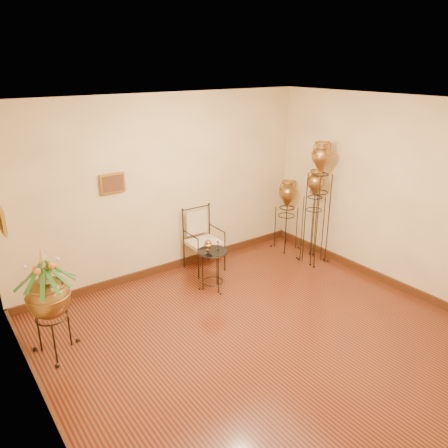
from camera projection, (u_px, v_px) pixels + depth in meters
ground at (270, 343)px, 5.30m from camera, size 5.00×5.00×0.00m
room_shell at (275, 208)px, 4.69m from camera, size 5.02×5.02×2.81m
amphora_tall at (318, 202)px, 7.10m from camera, size 0.53×0.53×2.07m
amphora_mid at (313, 215)px, 7.25m from camera, size 0.42×0.42×1.60m
amphora_short at (287, 215)px, 7.79m from camera, size 0.41×0.41×1.29m
planter_urn at (48, 294)px, 4.86m from camera, size 0.87×0.87×1.40m
armchair at (204, 240)px, 7.01m from camera, size 0.59×0.55×1.02m
side_table at (213, 269)px, 6.44m from camera, size 0.46×0.46×0.80m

